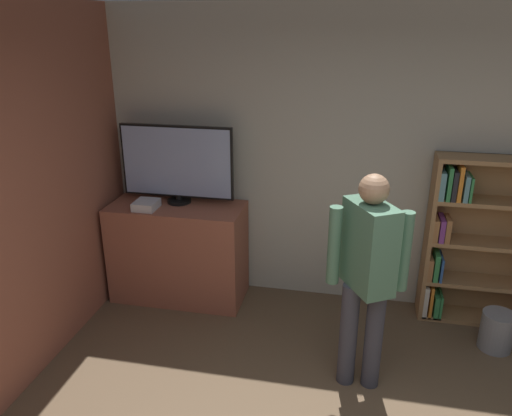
{
  "coord_description": "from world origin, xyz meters",
  "views": [
    {
      "loc": [
        -0.11,
        -1.66,
        2.56
      ],
      "look_at": [
        -0.84,
        1.88,
        1.18
      ],
      "focal_mm": 35.0,
      "sensor_mm": 36.0,
      "label": 1
    }
  ],
  "objects_px": {
    "television": "(177,164)",
    "waste_bin": "(497,331)",
    "bookshelf": "(470,240)",
    "game_console": "(146,205)",
    "person": "(367,268)"
  },
  "relations": [
    {
      "from": "bookshelf",
      "to": "waste_bin",
      "type": "height_order",
      "value": "bookshelf"
    },
    {
      "from": "bookshelf",
      "to": "game_console",
      "type": "bearing_deg",
      "value": -174.07
    },
    {
      "from": "game_console",
      "to": "bookshelf",
      "type": "height_order",
      "value": "bookshelf"
    },
    {
      "from": "bookshelf",
      "to": "waste_bin",
      "type": "distance_m",
      "value": 0.77
    },
    {
      "from": "game_console",
      "to": "waste_bin",
      "type": "distance_m",
      "value": 3.17
    },
    {
      "from": "television",
      "to": "waste_bin",
      "type": "bearing_deg",
      "value": -7.33
    },
    {
      "from": "game_console",
      "to": "bookshelf",
      "type": "bearing_deg",
      "value": 5.93
    },
    {
      "from": "bookshelf",
      "to": "person",
      "type": "xyz_separation_m",
      "value": [
        -0.89,
        -1.09,
        0.2
      ]
    },
    {
      "from": "television",
      "to": "person",
      "type": "distance_m",
      "value": 2.03
    },
    {
      "from": "television",
      "to": "person",
      "type": "height_order",
      "value": "television"
    },
    {
      "from": "person",
      "to": "waste_bin",
      "type": "xyz_separation_m",
      "value": [
        1.11,
        0.65,
        -0.8
      ]
    },
    {
      "from": "television",
      "to": "bookshelf",
      "type": "height_order",
      "value": "television"
    },
    {
      "from": "bookshelf",
      "to": "television",
      "type": "bearing_deg",
      "value": -178.32
    },
    {
      "from": "game_console",
      "to": "television",
      "type": "bearing_deg",
      "value": 43.13
    },
    {
      "from": "person",
      "to": "waste_bin",
      "type": "distance_m",
      "value": 1.51
    }
  ]
}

